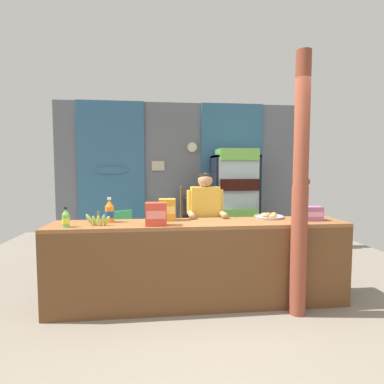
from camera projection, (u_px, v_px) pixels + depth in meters
name	position (u px, v px, depth m)	size (l,w,h in m)	color
ground_plane	(194.00, 283.00, 4.13)	(7.55, 7.55, 0.00)	gray
back_wall_curtained	(182.00, 176.00, 5.79)	(4.74, 0.22, 2.82)	slate
stall_counter	(201.00, 256.00, 3.36)	(3.38, 0.59, 0.96)	#935B33
timber_post	(300.00, 192.00, 3.16)	(0.19, 0.17, 2.78)	brown
drink_fridge	(235.00, 197.00, 5.43)	(0.79, 0.68, 1.92)	black
bottle_shelf_rack	(193.00, 219.00, 5.54)	(0.48, 0.28, 1.25)	brown
plastic_lawn_chair	(125.00, 233.00, 5.06)	(0.61, 0.61, 0.86)	#4CC675
shopkeeper	(205.00, 217.00, 3.92)	(0.48, 0.42, 1.52)	#28282D
soda_bottle_orange_soda	(110.00, 212.00, 3.43)	(0.10, 0.10, 0.29)	orange
soda_bottle_lime_soda	(66.00, 219.00, 3.14)	(0.08, 0.08, 0.21)	#75C64C
snack_box_wafer	(312.00, 213.00, 3.55)	(0.22, 0.15, 0.16)	#B76699
snack_box_crackers	(156.00, 214.00, 3.22)	(0.23, 0.15, 0.25)	#E5422D
snack_box_choco_powder	(167.00, 210.00, 3.56)	(0.20, 0.16, 0.26)	gold
pastry_tray	(269.00, 216.00, 3.73)	(0.36, 0.36, 0.07)	#BCBCC1
banana_bunch	(98.00, 220.00, 3.22)	(0.28, 0.06, 0.16)	#B7C647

